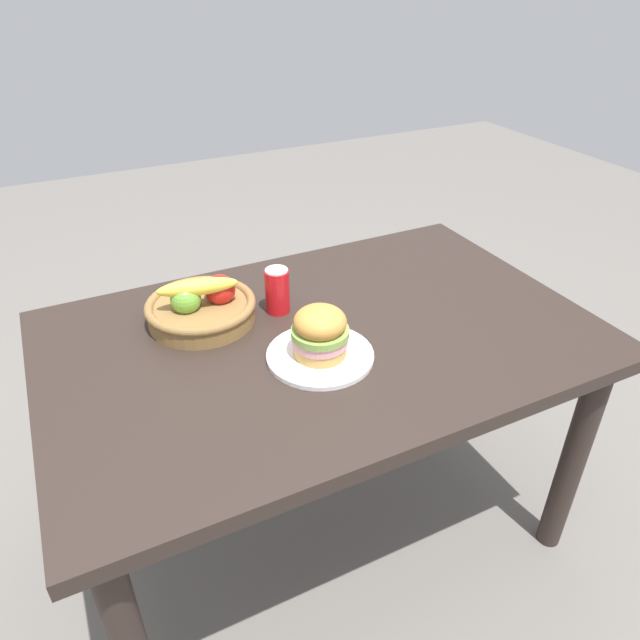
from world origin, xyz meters
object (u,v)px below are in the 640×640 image
at_px(plate, 320,355).
at_px(soda_can, 277,291).
at_px(fruit_basket, 201,306).
at_px(sandwich, 320,332).

xyz_separation_m(plate, soda_can, (-0.01, 0.25, 0.06)).
height_order(soda_can, fruit_basket, fruit_basket).
relative_size(sandwich, soda_can, 1.10).
bearing_deg(plate, soda_can, 91.74).
distance_m(sandwich, fruit_basket, 0.35).
bearing_deg(sandwich, plate, 0.00).
bearing_deg(soda_can, sandwich, -88.26).
bearing_deg(fruit_basket, soda_can, -11.70).
bearing_deg(fruit_basket, plate, -54.20).
xyz_separation_m(plate, sandwich, (-0.00, 0.00, 0.07)).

